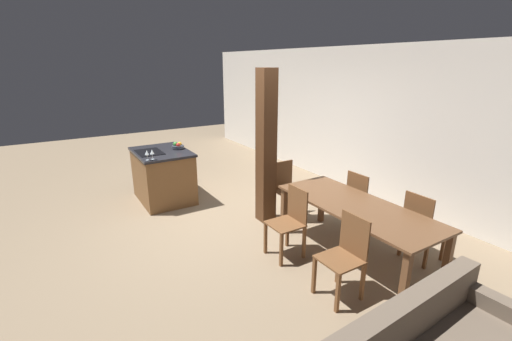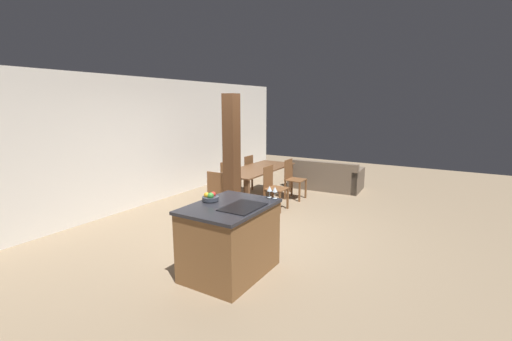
{
  "view_description": "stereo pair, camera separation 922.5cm",
  "coord_description": "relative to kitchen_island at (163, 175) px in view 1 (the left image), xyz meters",
  "views": [
    {
      "loc": [
        4.5,
        -2.19,
        2.4
      ],
      "look_at": [
        0.6,
        0.2,
        0.95
      ],
      "focal_mm": 24.0,
      "sensor_mm": 36.0,
      "label": 1
    },
    {
      "loc": [
        -4.69,
        -2.97,
        2.16
      ],
      "look_at": [
        0.6,
        0.2,
        0.95
      ],
      "focal_mm": 24.0,
      "sensor_mm": 36.0,
      "label": 2
    }
  ],
  "objects": [
    {
      "name": "ground_plane",
      "position": [
        1.33,
        0.57,
        -0.46
      ],
      "size": [
        16.0,
        16.0,
        0.0
      ],
      "primitive_type": "plane",
      "color": "#847056"
    },
    {
      "name": "wall_back",
      "position": [
        1.33,
        3.39,
        0.89
      ],
      "size": [
        11.2,
        0.08,
        2.7
      ],
      "color": "silver",
      "rests_on": "ground_plane"
    },
    {
      "name": "kitchen_island",
      "position": [
        0.0,
        0.0,
        0.0
      ],
      "size": [
        1.18,
        0.89,
        0.93
      ],
      "color": "brown",
      "rests_on": "ground_plane"
    },
    {
      "name": "fruit_bowl",
      "position": [
        0.01,
        0.3,
        0.51
      ],
      "size": [
        0.21,
        0.21,
        0.12
      ],
      "color": "#383D47",
      "rests_on": "kitchen_island"
    },
    {
      "name": "wine_glass_near",
      "position": [
        0.52,
        -0.37,
        0.59
      ],
      "size": [
        0.07,
        0.07,
        0.16
      ],
      "color": "silver",
      "rests_on": "kitchen_island"
    },
    {
      "name": "wine_glass_middle",
      "position": [
        0.52,
        -0.29,
        0.59
      ],
      "size": [
        0.07,
        0.07,
        0.16
      ],
      "color": "silver",
      "rests_on": "kitchen_island"
    },
    {
      "name": "dining_table",
      "position": [
        3.17,
        1.47,
        0.18
      ],
      "size": [
        2.13,
        0.86,
        0.72
      ],
      "color": "brown",
      "rests_on": "ground_plane"
    },
    {
      "name": "dining_chair_near_left",
      "position": [
        2.69,
        0.81,
        0.02
      ],
      "size": [
        0.4,
        0.4,
        0.9
      ],
      "color": "brown",
      "rests_on": "ground_plane"
    },
    {
      "name": "dining_chair_near_right",
      "position": [
        3.65,
        0.81,
        0.02
      ],
      "size": [
        0.4,
        0.4,
        0.9
      ],
      "color": "brown",
      "rests_on": "ground_plane"
    },
    {
      "name": "dining_chair_far_left",
      "position": [
        2.69,
        2.12,
        0.02
      ],
      "size": [
        0.4,
        0.4,
        0.9
      ],
      "rotation": [
        0.0,
        0.0,
        3.14
      ],
      "color": "brown",
      "rests_on": "ground_plane"
    },
    {
      "name": "dining_chair_far_right",
      "position": [
        3.65,
        2.12,
        0.02
      ],
      "size": [
        0.4,
        0.4,
        0.9
      ],
      "rotation": [
        0.0,
        0.0,
        3.14
      ],
      "color": "brown",
      "rests_on": "ground_plane"
    },
    {
      "name": "dining_chair_head_end",
      "position": [
        1.73,
        1.47,
        0.02
      ],
      "size": [
        0.4,
        0.4,
        0.9
      ],
      "rotation": [
        0.0,
        0.0,
        1.57
      ],
      "color": "brown",
      "rests_on": "ground_plane"
    },
    {
      "name": "timber_post",
      "position": [
        1.66,
        1.12,
        0.71
      ],
      "size": [
        0.24,
        0.24,
        2.33
      ],
      "color": "#4C2D19",
      "rests_on": "ground_plane"
    }
  ]
}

